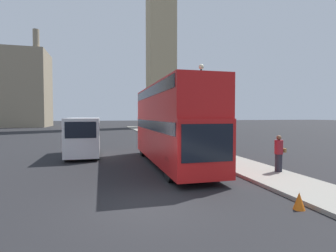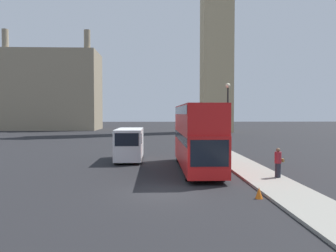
{
  "view_description": "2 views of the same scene",
  "coord_description": "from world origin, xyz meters",
  "px_view_note": "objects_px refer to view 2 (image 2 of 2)",
  "views": [
    {
      "loc": [
        -1.38,
        -8.26,
        2.93
      ],
      "look_at": [
        2.18,
        5.62,
        2.36
      ],
      "focal_mm": 28.0,
      "sensor_mm": 36.0,
      "label": 1
    },
    {
      "loc": [
        -0.38,
        -16.79,
        4.06
      ],
      "look_at": [
        0.85,
        14.5,
        2.89
      ],
      "focal_mm": 35.0,
      "sensor_mm": 36.0,
      "label": 2
    }
  ],
  "objects_px": {
    "red_double_decker_bus": "(197,134)",
    "white_van": "(129,144)",
    "street_lamp": "(228,112)",
    "pedestrian": "(278,163)"
  },
  "relations": [
    {
      "from": "red_double_decker_bus",
      "to": "street_lamp",
      "type": "xyz_separation_m",
      "value": [
        2.68,
        1.98,
        1.63
      ]
    },
    {
      "from": "street_lamp",
      "to": "pedestrian",
      "type": "bearing_deg",
      "value": -72.42
    },
    {
      "from": "white_van",
      "to": "street_lamp",
      "type": "bearing_deg",
      "value": -19.13
    },
    {
      "from": "white_van",
      "to": "street_lamp",
      "type": "relative_size",
      "value": 0.89
    },
    {
      "from": "pedestrian",
      "to": "street_lamp",
      "type": "relative_size",
      "value": 0.29
    },
    {
      "from": "red_double_decker_bus",
      "to": "street_lamp",
      "type": "relative_size",
      "value": 1.75
    },
    {
      "from": "street_lamp",
      "to": "white_van",
      "type": "bearing_deg",
      "value": 160.87
    },
    {
      "from": "white_van",
      "to": "pedestrian",
      "type": "relative_size",
      "value": 3.12
    },
    {
      "from": "red_double_decker_bus",
      "to": "street_lamp",
      "type": "distance_m",
      "value": 3.71
    },
    {
      "from": "red_double_decker_bus",
      "to": "white_van",
      "type": "xyz_separation_m",
      "value": [
        -5.24,
        4.73,
        -1.13
      ]
    }
  ]
}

